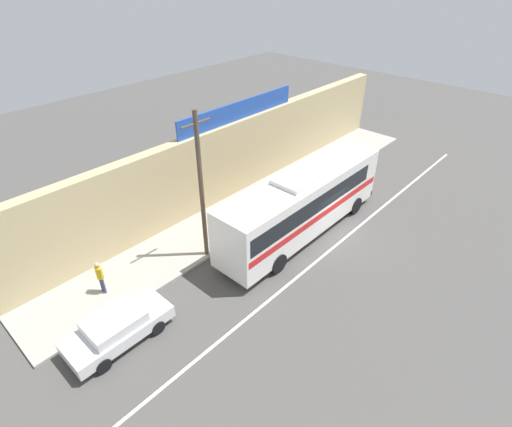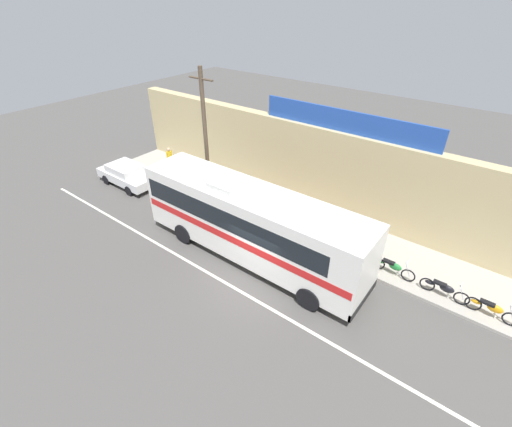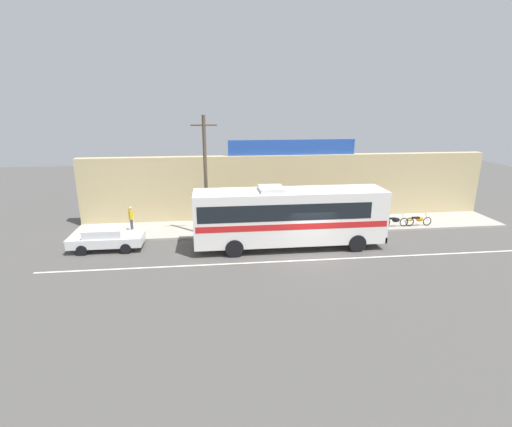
{
  "view_description": "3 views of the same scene",
  "coord_description": "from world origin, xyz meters",
  "px_view_note": "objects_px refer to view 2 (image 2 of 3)",
  "views": [
    {
      "loc": [
        -16.23,
        -9.12,
        13.21
      ],
      "look_at": [
        -3.55,
        2.51,
        1.94
      ],
      "focal_mm": 27.91,
      "sensor_mm": 36.0,
      "label": 1
    },
    {
      "loc": [
        7.19,
        -9.08,
        11.05
      ],
      "look_at": [
        -1.18,
        1.82,
        2.18
      ],
      "focal_mm": 24.89,
      "sensor_mm": 36.0,
      "label": 2
    },
    {
      "loc": [
        -5.61,
        -20.24,
        8.54
      ],
      "look_at": [
        -3.04,
        2.08,
        1.98
      ],
      "focal_mm": 26.95,
      "sensor_mm": 36.0,
      "label": 3
    }
  ],
  "objects_px": {
    "motorcycle_blue": "(492,309)",
    "pedestrian_far_right": "(170,158)",
    "intercity_bus": "(249,220)",
    "motorcycle_purple": "(393,267)",
    "utility_pole": "(206,139)",
    "motorcycle_green": "(444,289)",
    "motorcycle_black": "(344,250)",
    "parked_car": "(127,174)"
  },
  "relations": [
    {
      "from": "intercity_bus",
      "to": "utility_pole",
      "type": "bearing_deg",
      "value": 153.96
    },
    {
      "from": "intercity_bus",
      "to": "motorcycle_green",
      "type": "bearing_deg",
      "value": 18.1
    },
    {
      "from": "utility_pole",
      "to": "motorcycle_green",
      "type": "relative_size",
      "value": 3.92
    },
    {
      "from": "intercity_bus",
      "to": "pedestrian_far_right",
      "type": "bearing_deg",
      "value": 159.3
    },
    {
      "from": "utility_pole",
      "to": "pedestrian_far_right",
      "type": "xyz_separation_m",
      "value": [
        -5.07,
        1.38,
        -2.95
      ]
    },
    {
      "from": "motorcycle_green",
      "to": "pedestrian_far_right",
      "type": "relative_size",
      "value": 1.13
    },
    {
      "from": "parked_car",
      "to": "motorcycle_green",
      "type": "bearing_deg",
      "value": 5.27
    },
    {
      "from": "motorcycle_blue",
      "to": "motorcycle_purple",
      "type": "bearing_deg",
      "value": 179.06
    },
    {
      "from": "utility_pole",
      "to": "pedestrian_far_right",
      "type": "relative_size",
      "value": 4.44
    },
    {
      "from": "motorcycle_black",
      "to": "pedestrian_far_right",
      "type": "relative_size",
      "value": 1.11
    },
    {
      "from": "motorcycle_blue",
      "to": "motorcycle_black",
      "type": "bearing_deg",
      "value": -178.28
    },
    {
      "from": "intercity_bus",
      "to": "motorcycle_purple",
      "type": "xyz_separation_m",
      "value": [
        5.93,
        2.69,
        -1.5
      ]
    },
    {
      "from": "motorcycle_purple",
      "to": "motorcycle_green",
      "type": "bearing_deg",
      "value": -1.45
    },
    {
      "from": "motorcycle_purple",
      "to": "pedestrian_far_right",
      "type": "distance_m",
      "value": 15.9
    },
    {
      "from": "motorcycle_blue",
      "to": "utility_pole",
      "type": "bearing_deg",
      "value": -178.98
    },
    {
      "from": "intercity_bus",
      "to": "utility_pole",
      "type": "xyz_separation_m",
      "value": [
        -4.85,
        2.37,
        2.03
      ]
    },
    {
      "from": "intercity_bus",
      "to": "utility_pole",
      "type": "distance_m",
      "value": 5.77
    },
    {
      "from": "intercity_bus",
      "to": "parked_car",
      "type": "xyz_separation_m",
      "value": [
        -10.84,
        0.9,
        -1.33
      ]
    },
    {
      "from": "motorcycle_black",
      "to": "motorcycle_green",
      "type": "relative_size",
      "value": 0.98
    },
    {
      "from": "utility_pole",
      "to": "pedestrian_far_right",
      "type": "height_order",
      "value": "utility_pole"
    },
    {
      "from": "intercity_bus",
      "to": "motorcycle_purple",
      "type": "height_order",
      "value": "intercity_bus"
    },
    {
      "from": "utility_pole",
      "to": "motorcycle_purple",
      "type": "height_order",
      "value": "utility_pole"
    },
    {
      "from": "motorcycle_green",
      "to": "motorcycle_blue",
      "type": "bearing_deg",
      "value": -0.31
    },
    {
      "from": "motorcycle_purple",
      "to": "motorcycle_black",
      "type": "distance_m",
      "value": 2.24
    },
    {
      "from": "pedestrian_far_right",
      "to": "utility_pole",
      "type": "bearing_deg",
      "value": -15.2
    },
    {
      "from": "utility_pole",
      "to": "motorcycle_blue",
      "type": "distance_m",
      "value": 15.08
    },
    {
      "from": "parked_car",
      "to": "motorcycle_green",
      "type": "distance_m",
      "value": 19.0
    },
    {
      "from": "pedestrian_far_right",
      "to": "intercity_bus",
      "type": "bearing_deg",
      "value": -20.7
    },
    {
      "from": "intercity_bus",
      "to": "pedestrian_far_right",
      "type": "relative_size",
      "value": 6.59
    },
    {
      "from": "intercity_bus",
      "to": "motorcycle_black",
      "type": "xyz_separation_m",
      "value": [
        3.71,
        2.45,
        -1.5
      ]
    },
    {
      "from": "utility_pole",
      "to": "motorcycle_blue",
      "type": "height_order",
      "value": "utility_pole"
    },
    {
      "from": "motorcycle_green",
      "to": "motorcycle_black",
      "type": "bearing_deg",
      "value": -177.48
    },
    {
      "from": "parked_car",
      "to": "pedestrian_far_right",
      "type": "relative_size",
      "value": 2.46
    },
    {
      "from": "motorcycle_purple",
      "to": "motorcycle_blue",
      "type": "relative_size",
      "value": 1.02
    },
    {
      "from": "utility_pole",
      "to": "motorcycle_green",
      "type": "xyz_separation_m",
      "value": [
        12.93,
        0.27,
        -3.53
      ]
    },
    {
      "from": "parked_car",
      "to": "motorcycle_blue",
      "type": "height_order",
      "value": "parked_car"
    },
    {
      "from": "parked_car",
      "to": "intercity_bus",
      "type": "bearing_deg",
      "value": -4.72
    },
    {
      "from": "parked_car",
      "to": "motorcycle_black",
      "type": "relative_size",
      "value": 2.21
    },
    {
      "from": "motorcycle_black",
      "to": "motorcycle_green",
      "type": "distance_m",
      "value": 4.37
    },
    {
      "from": "motorcycle_blue",
      "to": "pedestrian_far_right",
      "type": "relative_size",
      "value": 1.11
    },
    {
      "from": "motorcycle_purple",
      "to": "motorcycle_blue",
      "type": "height_order",
      "value": "same"
    },
    {
      "from": "motorcycle_black",
      "to": "motorcycle_green",
      "type": "bearing_deg",
      "value": 2.52
    }
  ]
}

